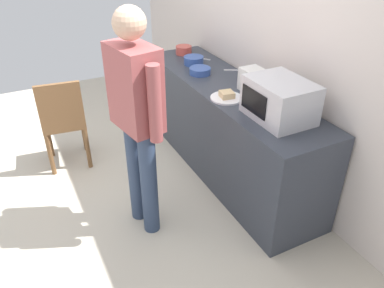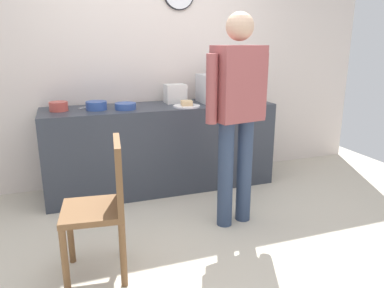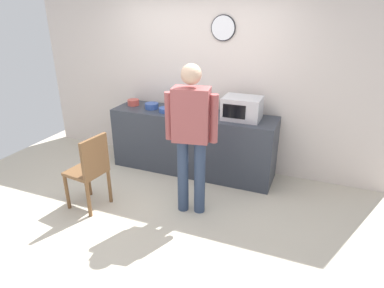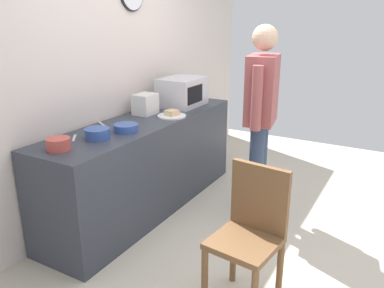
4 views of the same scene
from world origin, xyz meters
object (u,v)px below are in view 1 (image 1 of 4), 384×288
Objects in this scene: spoon_utensil at (203,59)px; fork_utensil at (232,70)px; cereal_bowl at (194,60)px; toaster at (253,80)px; sandwich_plate at (227,97)px; microwave at (280,100)px; salad_bowl at (200,71)px; mixing_bowl at (184,50)px; wooden_chair at (63,120)px; person_standing at (137,111)px.

fork_utensil is at bearing 13.24° from spoon_utensil.
fork_utensil is 1.00× the size of spoon_utensil.
cereal_bowl is 0.86m from toaster.
microwave is at bearing 19.28° from sandwich_plate.
cereal_bowl is (-0.27, 0.07, 0.01)m from salad_bowl.
cereal_bowl is 1.16× the size of mixing_bowl.
cereal_bowl is 0.19m from spoon_utensil.
microwave is 1.06m from fork_utensil.
sandwich_plate is 1.58× the size of mixing_bowl.
mixing_bowl is at bearing 168.64° from salad_bowl.
salad_bowl is 1.41m from wooden_chair.
cereal_bowl is 1.19× the size of fork_utensil.
microwave reaches higher than toaster.
salad_bowl is (-0.61, 0.07, 0.01)m from sandwich_plate.
toaster is at bearing 99.37° from person_standing.
cereal_bowl is at bearing 171.05° from sandwich_plate.
mixing_bowl is 1.03× the size of fork_utensil.
wooden_chair reaches higher than fork_utensil.
toaster is 1.29× the size of fork_utensil.
spoon_utensil is (-0.10, 0.16, -0.04)m from cereal_bowl.
fork_utensil is at bearing 167.40° from toaster.
salad_bowl is (-1.08, -0.10, -0.12)m from microwave.
toaster is at bearing 97.03° from sandwich_plate.
cereal_bowl is at bearing -178.87° from microwave.
toaster is (-0.04, 0.28, 0.08)m from sandwich_plate.
sandwich_plate is 1.62× the size of spoon_utensil.
sandwich_plate is at bearing 51.06° from wooden_chair.
toaster is 1.14m from person_standing.
spoon_utensil is (-0.37, 0.23, -0.03)m from salad_bowl.
toaster is 0.12× the size of person_standing.
spoon_utensil is (-0.43, -0.10, 0.00)m from fork_utensil.
spoon_utensil is (-0.98, 0.30, -0.01)m from sandwich_plate.
sandwich_plate is 0.86m from person_standing.
mixing_bowl is (-0.35, 0.05, 0.00)m from cereal_bowl.
microwave is 1.81× the size of sandwich_plate.
microwave is at bearing -0.93° from mixing_bowl.
mixing_bowl is at bearing 143.10° from person_standing.
microwave reaches higher than salad_bowl.
toaster is (1.19, 0.09, 0.06)m from mixing_bowl.
fork_utensil is (-0.55, 0.40, -0.01)m from sandwich_plate.
sandwich_plate is 1.33× the size of salad_bowl.
toaster is at bearing 20.53° from salad_bowl.
mixing_bowl is at bearing 179.07° from microwave.
fork_utensil is at bearing 143.87° from sandwich_plate.
sandwich_plate is at bearing -160.72° from microwave.
wooden_chair is at bearing -128.94° from sandwich_plate.
person_standing is (0.19, -1.13, 0.04)m from toaster.
microwave is at bearing -12.90° from fork_utensil.
wooden_chair is (0.24, -1.42, -0.42)m from mixing_bowl.
salad_bowl is at bearing 73.71° from wooden_chair.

